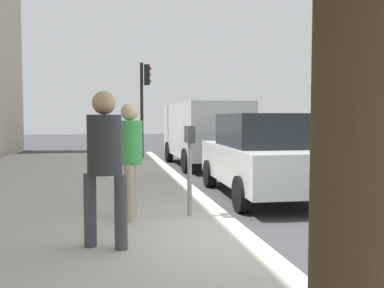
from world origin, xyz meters
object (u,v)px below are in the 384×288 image
(pedestrian_at_meter, at_px, (130,151))
(traffic_signal, at_px, (144,94))
(parked_sedan_near, at_px, (264,155))
(parked_van_far, at_px, (204,130))
(pedestrian_bystander, at_px, (105,155))
(parking_meter, at_px, (190,151))

(pedestrian_at_meter, bearing_deg, traffic_signal, 92.39)
(parked_sedan_near, bearing_deg, traffic_signal, 14.01)
(parked_van_far, bearing_deg, pedestrian_bystander, 160.79)
(pedestrian_at_meter, xyz_separation_m, traffic_signal, (9.71, -1.01, 1.39))
(parking_meter, height_order, parked_sedan_near, parked_sedan_near)
(parked_sedan_near, bearing_deg, pedestrian_bystander, 136.75)
(parking_meter, relative_size, parked_sedan_near, 0.32)
(parking_meter, relative_size, traffic_signal, 0.39)
(parked_sedan_near, height_order, parked_van_far, parked_van_far)
(pedestrian_at_meter, relative_size, parked_sedan_near, 0.39)
(parking_meter, xyz_separation_m, parked_van_far, (7.97, -2.00, 0.09))
(parking_meter, height_order, traffic_signal, traffic_signal)
(pedestrian_bystander, relative_size, traffic_signal, 0.51)
(parked_sedan_near, relative_size, traffic_signal, 1.24)
(pedestrian_bystander, bearing_deg, parked_sedan_near, -15.77)
(pedestrian_at_meter, distance_m, parked_sedan_near, 3.59)
(parked_sedan_near, distance_m, traffic_signal, 8.05)
(pedestrian_bystander, bearing_deg, parked_van_far, 8.27)
(parking_meter, relative_size, pedestrian_at_meter, 0.80)
(parked_van_far, bearing_deg, parking_meter, 165.93)
(parking_meter, bearing_deg, pedestrian_bystander, 138.34)
(pedestrian_bystander, height_order, traffic_signal, traffic_signal)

